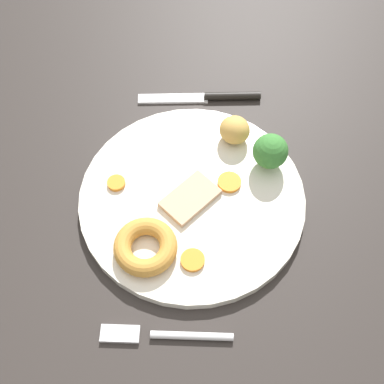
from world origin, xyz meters
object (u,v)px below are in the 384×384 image
at_px(yorkshire_pudding, 145,247).
at_px(fork, 162,335).
at_px(dinner_plate, 192,199).
at_px(meat_slice_main, 190,198).
at_px(knife, 210,97).
at_px(roast_potato_left, 235,130).
at_px(broccoli_floret, 270,152).
at_px(carrot_coin_front, 229,182).
at_px(carrot_coin_side, 193,260).
at_px(carrot_coin_back, 116,183).

xyz_separation_m(yorkshire_pudding, fork, (-0.10, -0.03, -0.02)).
relative_size(dinner_plate, yorkshire_pudding, 3.80).
relative_size(meat_slice_main, knife, 0.39).
distance_m(roast_potato_left, broccoli_floret, 0.06).
xyz_separation_m(meat_slice_main, knife, (0.19, -0.02, -0.01)).
xyz_separation_m(carrot_coin_front, fork, (-0.20, 0.08, -0.01)).
bearing_deg(carrot_coin_side, fork, 160.65).
bearing_deg(carrot_coin_back, meat_slice_main, -101.25).
bearing_deg(carrot_coin_front, yorkshire_pudding, 135.17).
height_order(yorkshire_pudding, fork, yorkshire_pudding).
xyz_separation_m(meat_slice_main, broccoli_floret, (0.06, -0.10, 0.02)).
relative_size(dinner_plate, meat_slice_main, 4.07).
bearing_deg(carrot_coin_front, roast_potato_left, -4.40).
bearing_deg(meat_slice_main, yorkshire_pudding, 145.85).
xyz_separation_m(dinner_plate, meat_slice_main, (-0.01, 0.00, 0.01)).
bearing_deg(knife, carrot_coin_back, 50.46).
bearing_deg(roast_potato_left, yorkshire_pudding, 148.81).
bearing_deg(carrot_coin_side, meat_slice_main, 4.56).
distance_m(carrot_coin_front, broccoli_floret, 0.07).
bearing_deg(meat_slice_main, dinner_plate, -21.00).
distance_m(carrot_coin_side, knife, 0.27).
height_order(dinner_plate, carrot_coin_front, carrot_coin_front).
bearing_deg(fork, carrot_coin_front, -110.96).
relative_size(carrot_coin_side, broccoli_floret, 0.57).
height_order(meat_slice_main, carrot_coin_front, meat_slice_main).
bearing_deg(dinner_plate, carrot_coin_front, -65.99).
distance_m(roast_potato_left, knife, 0.10).
relative_size(yorkshire_pudding, knife, 0.42).
distance_m(broccoli_floret, knife, 0.15).
bearing_deg(fork, carrot_coin_back, -69.61).
distance_m(meat_slice_main, carrot_coin_back, 0.10).
xyz_separation_m(carrot_coin_front, knife, (0.16, 0.03, -0.01)).
xyz_separation_m(meat_slice_main, carrot_coin_back, (0.02, 0.10, -0.00)).
bearing_deg(carrot_coin_back, yorkshire_pudding, -153.07).
bearing_deg(yorkshire_pudding, carrot_coin_back, 26.93).
bearing_deg(fork, roast_potato_left, -106.84).
bearing_deg(carrot_coin_back, fork, -159.00).
height_order(roast_potato_left, fork, roast_potato_left).
distance_m(meat_slice_main, roast_potato_left, 0.12).
xyz_separation_m(dinner_plate, carrot_coin_side, (-0.09, -0.00, 0.01)).
bearing_deg(broccoli_floret, fork, 151.73).
height_order(yorkshire_pudding, broccoli_floret, broccoli_floret).
xyz_separation_m(yorkshire_pudding, carrot_coin_back, (0.09, 0.05, -0.01)).
relative_size(carrot_coin_side, fork, 0.19).
bearing_deg(meat_slice_main, carrot_coin_side, -175.44).
distance_m(meat_slice_main, broccoli_floret, 0.12).
height_order(carrot_coin_front, carrot_coin_side, same).
xyz_separation_m(dinner_plate, broccoli_floret, (0.06, -0.10, 0.03)).
distance_m(carrot_coin_side, broccoli_floret, 0.18).
bearing_deg(meat_slice_main, knife, -6.79).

